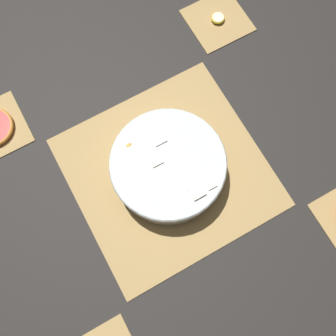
{
  "coord_description": "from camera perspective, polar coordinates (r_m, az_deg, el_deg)",
  "views": [
    {
      "loc": [
        0.12,
        0.21,
        0.88
      ],
      "look_at": [
        0.0,
        0.0,
        0.04
      ],
      "focal_mm": 42.0,
      "sensor_mm": 36.0,
      "label": 1
    }
  ],
  "objects": [
    {
      "name": "ground_plane",
      "position": [
        0.91,
        0.0,
        -0.61
      ],
      "size": [
        6.0,
        6.0,
        0.0
      ],
      "primitive_type": "plane",
      "color": "black"
    },
    {
      "name": "bamboo_mat_center",
      "position": [
        0.91,
        0.0,
        -0.56
      ],
      "size": [
        0.43,
        0.41,
        0.01
      ],
      "color": "#A8844C",
      "rests_on": "ground_plane"
    },
    {
      "name": "coaster_mat_near_left",
      "position": [
        1.09,
        7.2,
        20.55
      ],
      "size": [
        0.15,
        0.15,
        0.01
      ],
      "color": "#A8844C",
      "rests_on": "ground_plane"
    },
    {
      "name": "fruit_salad_bowl",
      "position": [
        0.86,
        0.01,
        0.18
      ],
      "size": [
        0.25,
        0.25,
        0.08
      ],
      "color": "silver",
      "rests_on": "bamboo_mat_center"
    },
    {
      "name": "banana_coin_single",
      "position": [
        1.09,
        7.25,
        20.78
      ],
      "size": [
        0.03,
        0.03,
        0.01
      ],
      "color": "#F4EABC",
      "rests_on": "coaster_mat_near_left"
    }
  ]
}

